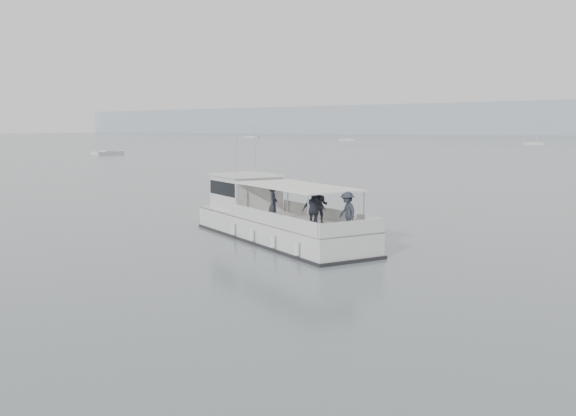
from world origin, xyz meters
The scene contains 3 objects.
ground centered at (0.00, 0.00, 0.00)m, with size 1400.00×1400.00×0.00m, color #525D61.
tour_boat centered at (4.86, 2.54, 0.93)m, with size 13.10×7.69×5.67m.
moored_fleet centered at (-36.17, 193.80, 0.36)m, with size 453.47×258.53×11.21m.
Camera 1 is at (24.25, -21.72, 5.28)m, focal length 40.00 mm.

